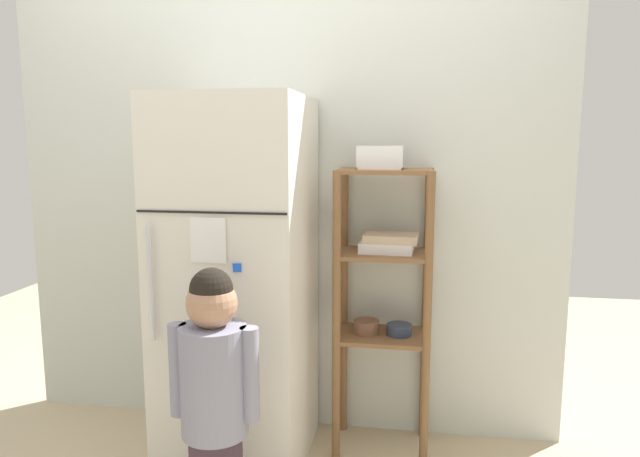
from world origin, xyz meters
name	(u,v)px	position (x,y,z in m)	size (l,w,h in m)	color
kitchen_wall_back	(283,215)	(0.00, 0.37, 1.03)	(2.61, 0.03, 2.06)	silver
refrigerator	(239,283)	(-0.12, 0.02, 0.78)	(0.58, 0.67, 1.56)	silver
child_standing	(214,379)	(-0.04, -0.52, 0.59)	(0.31, 0.23, 0.97)	#3E2D38
pantry_shelf_unit	(384,281)	(0.49, 0.19, 0.77)	(0.41, 0.30, 1.26)	brown
fruit_bin	(382,159)	(0.47, 0.20, 1.30)	(0.19, 0.15, 0.10)	white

